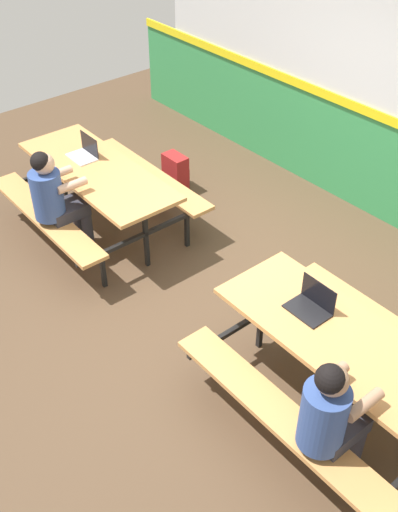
# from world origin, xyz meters

# --- Properties ---
(ground_plane) EXTENTS (10.00, 10.00, 0.02)m
(ground_plane) POSITION_xyz_m (0.00, 0.00, -0.01)
(ground_plane) COLOR #4C3826
(accent_backdrop) EXTENTS (8.00, 0.14, 2.60)m
(accent_backdrop) POSITION_xyz_m (0.00, 2.31, 1.25)
(accent_backdrop) COLOR #338C4C
(accent_backdrop) RESTS_ON ground
(picnic_table_left) EXTENTS (2.03, 1.58, 0.74)m
(picnic_table_left) POSITION_xyz_m (-1.59, -0.19, 0.58)
(picnic_table_left) COLOR tan
(picnic_table_left) RESTS_ON ground
(picnic_table_right) EXTENTS (2.03, 1.58, 0.74)m
(picnic_table_right) POSITION_xyz_m (1.59, -0.14, 0.58)
(picnic_table_right) COLOR tan
(picnic_table_right) RESTS_ON ground
(student_nearer) EXTENTS (0.36, 0.53, 1.21)m
(student_nearer) POSITION_xyz_m (-1.45, -0.75, 0.71)
(student_nearer) COLOR #2D2D38
(student_nearer) RESTS_ON ground
(student_further) EXTENTS (0.36, 0.53, 1.21)m
(student_further) POSITION_xyz_m (1.93, -0.70, 0.71)
(student_further) COLOR #2D2D38
(student_further) RESTS_ON ground
(laptop_silver) EXTENTS (0.32, 0.22, 0.22)m
(laptop_silver) POSITION_xyz_m (-1.88, -0.15, 0.79)
(laptop_silver) COLOR silver
(laptop_silver) RESTS_ON picnic_table_left
(laptop_dark) EXTENTS (0.32, 0.22, 0.22)m
(laptop_dark) POSITION_xyz_m (1.22, -0.10, 0.79)
(laptop_dark) COLOR black
(laptop_dark) RESTS_ON picnic_table_right
(backpack_dark) EXTENTS (0.30, 0.22, 0.44)m
(backpack_dark) POSITION_xyz_m (-1.72, 0.92, 0.22)
(backpack_dark) COLOR maroon
(backpack_dark) RESTS_ON ground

